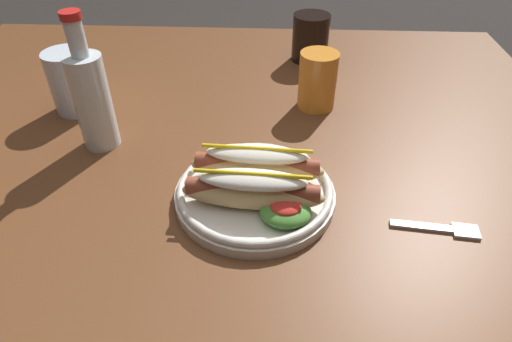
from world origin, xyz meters
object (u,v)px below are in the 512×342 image
at_px(soda_cup, 311,38).
at_px(glass_bottle, 92,97).
at_px(fork, 442,229).
at_px(hot_dog_plate, 256,186).
at_px(extra_cup, 318,80).
at_px(water_cup, 72,82).

bearing_deg(soda_cup, glass_bottle, -135.47).
bearing_deg(fork, hot_dog_plate, 175.49).
height_order(extra_cup, glass_bottle, glass_bottle).
height_order(soda_cup, extra_cup, extra_cup).
bearing_deg(water_cup, extra_cup, 4.29).
height_order(fork, soda_cup, soda_cup).
distance_m(hot_dog_plate, extra_cup, 0.31).
bearing_deg(extra_cup, hot_dog_plate, -110.01).
relative_size(soda_cup, glass_bottle, 0.46).
distance_m(hot_dog_plate, water_cup, 0.44).
distance_m(fork, water_cup, 0.70).
bearing_deg(glass_bottle, water_cup, 126.39).
distance_m(soda_cup, extra_cup, 0.22).
bearing_deg(extra_cup, glass_bottle, -158.47).
relative_size(soda_cup, extra_cup, 0.96).
height_order(hot_dog_plate, water_cup, water_cup).
bearing_deg(fork, extra_cup, 121.06).
relative_size(hot_dog_plate, soda_cup, 2.23).
xyz_separation_m(hot_dog_plate, extra_cup, (0.11, 0.29, 0.03)).
xyz_separation_m(fork, glass_bottle, (-0.54, 0.19, 0.09)).
relative_size(hot_dog_plate, water_cup, 2.02).
xyz_separation_m(water_cup, glass_bottle, (0.09, -0.12, 0.03)).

